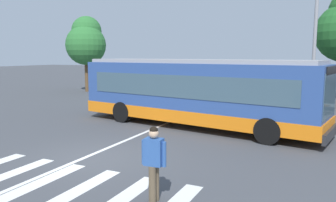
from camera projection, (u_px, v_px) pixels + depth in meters
The scene contains 11 objects.
ground_plane at pixel (94, 158), 10.63m from camera, with size 160.00×160.00×0.00m, color #424449.
city_transit_bus at pixel (195, 92), 15.16m from camera, with size 11.73×4.45×3.06m.
pedestrian_crossing_street at pixel (154, 160), 7.31m from camera, with size 0.58×0.34×1.72m.
parked_car_white at pixel (201, 87), 25.94m from camera, with size 2.03×4.58×1.35m.
parked_car_champagne at pixel (230, 89), 24.42m from camera, with size 2.14×4.62×1.35m.
parked_car_charcoal at pixel (269, 91), 23.25m from camera, with size 2.14×4.62×1.35m.
parked_car_black at pixel (314, 93), 22.28m from camera, with size 2.21×4.64×1.35m.
twin_arm_street_lamp at pixel (317, 5), 18.85m from camera, with size 5.18×0.32×9.86m.
background_tree_left at pixel (86, 41), 29.71m from camera, with size 3.55×3.55×6.71m.
crosswalk_painted_stripes at pixel (56, 187), 8.24m from camera, with size 6.56×3.18×0.01m.
lane_center_line at pixel (121, 142), 12.54m from camera, with size 0.16×24.00×0.01m, color silver.
Camera 1 is at (6.54, -8.27, 3.24)m, focal length 35.71 mm.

